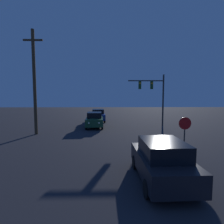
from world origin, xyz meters
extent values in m
cube|color=black|center=(1.84, 8.40, 0.70)|extent=(1.90, 3.90, 0.77)
cube|color=black|center=(1.85, 8.20, 1.38)|extent=(1.59, 2.10, 0.60)
cylinder|color=black|center=(0.98, 9.57, 0.31)|extent=(0.21, 0.63, 0.63)
cylinder|color=black|center=(2.65, 9.61, 0.31)|extent=(0.21, 0.63, 0.63)
cylinder|color=black|center=(1.04, 7.18, 0.31)|extent=(0.21, 0.63, 0.63)
cylinder|color=black|center=(2.70, 7.22, 0.31)|extent=(0.21, 0.63, 0.63)
sphere|color=#F9EFC6|center=(1.30, 10.34, 0.77)|extent=(0.18, 0.18, 0.18)
sphere|color=#F9EFC6|center=(2.29, 10.36, 0.77)|extent=(0.18, 0.18, 0.18)
cube|color=#1E4728|center=(-1.85, 20.87, 0.70)|extent=(2.04, 3.96, 0.77)
cube|color=black|center=(-1.86, 21.06, 1.38)|extent=(1.66, 2.15, 0.60)
cylinder|color=black|center=(-0.95, 19.72, 0.31)|extent=(0.24, 0.64, 0.63)
cylinder|color=black|center=(-2.61, 19.62, 0.31)|extent=(0.24, 0.64, 0.63)
cylinder|color=black|center=(-1.09, 22.11, 0.31)|extent=(0.24, 0.64, 0.63)
cylinder|color=black|center=(-2.75, 22.01, 0.31)|extent=(0.24, 0.64, 0.63)
sphere|color=#F9EFC6|center=(-1.24, 18.95, 0.77)|extent=(0.18, 0.18, 0.18)
sphere|color=#F9EFC6|center=(-2.23, 18.89, 0.77)|extent=(0.18, 0.18, 0.18)
cube|color=navy|center=(-1.72, 25.58, 0.70)|extent=(2.11, 3.99, 0.77)
cube|color=black|center=(-1.74, 25.77, 1.38)|extent=(1.70, 2.18, 0.60)
cylinder|color=black|center=(-0.80, 24.45, 0.31)|extent=(0.25, 0.64, 0.63)
cylinder|color=black|center=(-2.46, 24.32, 0.31)|extent=(0.25, 0.64, 0.63)
cylinder|color=black|center=(-0.99, 26.84, 0.31)|extent=(0.25, 0.64, 0.63)
cylinder|color=black|center=(-2.65, 26.71, 0.31)|extent=(0.25, 0.64, 0.63)
sphere|color=#F9EFC6|center=(-1.07, 23.67, 0.77)|extent=(0.18, 0.18, 0.18)
sphere|color=#F9EFC6|center=(-2.07, 23.59, 0.77)|extent=(0.18, 0.18, 0.18)
cylinder|color=#2D2D2D|center=(6.11, 21.99, 2.98)|extent=(0.18, 0.18, 5.97)
cube|color=#2D2D2D|center=(4.05, 21.99, 5.25)|extent=(4.13, 0.12, 0.12)
cube|color=#1E471E|center=(4.73, 21.99, 4.74)|extent=(0.28, 0.28, 0.90)
cylinder|color=orange|center=(4.73, 21.84, 4.94)|extent=(0.20, 0.02, 0.20)
cube|color=#1E471E|center=(3.36, 21.99, 4.74)|extent=(0.28, 0.28, 0.90)
cylinder|color=orange|center=(3.36, 21.84, 4.94)|extent=(0.20, 0.02, 0.20)
cylinder|color=#2D2D2D|center=(4.05, 11.34, 1.12)|extent=(0.07, 0.07, 2.23)
cylinder|color=red|center=(4.05, 11.32, 1.88)|extent=(0.70, 0.03, 0.70)
cylinder|color=#4C3823|center=(-6.85, 17.41, 4.62)|extent=(0.28, 0.28, 9.24)
cube|color=#4C3823|center=(-6.85, 17.41, 8.31)|extent=(1.69, 0.14, 0.14)
camera|label=1|loc=(-0.25, 1.64, 3.36)|focal=28.00mm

